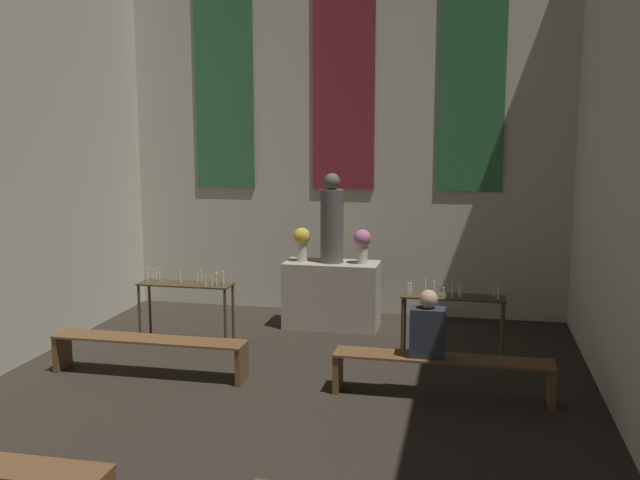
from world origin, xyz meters
name	(u,v)px	position (x,y,z in m)	size (l,w,h in m)	color
wall_back	(344,115)	(0.00, 10.85, 2.98)	(6.85, 0.16, 5.91)	beige
altar	(332,295)	(0.00, 9.89, 0.47)	(1.32, 0.60, 0.93)	#ADA38E
statue	(332,222)	(0.00, 9.89, 1.51)	(0.32, 0.32, 1.25)	#5B5651
flower_vase_left	(302,241)	(-0.43, 9.89, 1.23)	(0.24, 0.24, 0.48)	beige
flower_vase_right	(362,243)	(0.43, 9.89, 1.23)	(0.24, 0.24, 0.48)	beige
candle_rack_left	(186,292)	(-1.71, 8.73, 0.68)	(1.23, 0.37, 0.99)	#473823
candle_rack_right	(453,306)	(1.71, 8.73, 0.68)	(1.23, 0.37, 1.00)	#473823
pew_back_left	(149,347)	(-1.64, 7.47, 0.33)	(2.26, 0.36, 0.44)	brown
pew_back_right	(442,367)	(1.64, 7.47, 0.33)	(2.26, 0.36, 0.44)	brown
person_seated	(428,328)	(1.49, 7.47, 0.75)	(0.36, 0.24, 0.71)	#282D38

